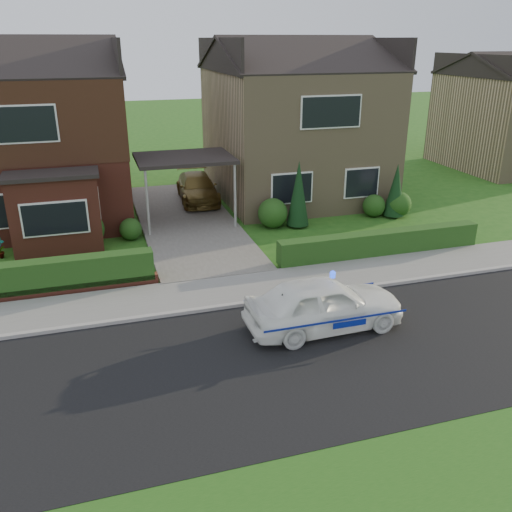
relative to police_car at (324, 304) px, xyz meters
name	(u,v)px	position (x,y,z in m)	size (l,w,h in m)	color
ground	(271,364)	(-1.83, -1.20, -0.71)	(120.00, 120.00, 0.00)	#205416
road	(271,364)	(-1.83, -1.20, -0.71)	(60.00, 6.00, 0.02)	black
kerb	(237,305)	(-1.83, 1.85, -0.65)	(60.00, 0.16, 0.12)	#9E9993
sidewalk	(228,290)	(-1.83, 2.90, -0.66)	(60.00, 2.00, 0.10)	slate
driveway	(187,221)	(-1.83, 9.80, -0.65)	(3.80, 12.00, 0.12)	#666059
house_left	(30,126)	(-7.62, 12.70, 3.10)	(7.50, 9.53, 7.25)	brown
house_right	(295,118)	(3.97, 12.79, 2.96)	(7.50, 8.06, 7.25)	#9C8460
carport_link	(184,159)	(-1.83, 9.75, 1.95)	(3.80, 3.00, 2.77)	black
dwarf_wall	(26,294)	(-7.63, 4.10, -0.53)	(7.70, 0.25, 0.36)	brown
hedge_left	(27,297)	(-7.63, 4.25, -0.71)	(7.50, 0.55, 0.90)	#133B14
hedge_right	(379,256)	(3.97, 4.15, -0.71)	(7.50, 0.55, 0.80)	#133B14
shrub_left_mid	(86,230)	(-5.83, 8.10, -0.05)	(1.32, 1.32, 1.32)	#133B14
shrub_left_near	(131,229)	(-4.23, 8.40, -0.29)	(0.84, 0.84, 0.84)	#133B14
shrub_right_near	(273,213)	(1.37, 8.20, -0.11)	(1.20, 1.20, 1.20)	#133B14
shrub_right_mid	(374,206)	(5.97, 8.30, -0.23)	(0.96, 0.96, 0.96)	#133B14
shrub_right_far	(398,204)	(6.97, 8.00, -0.17)	(1.08, 1.08, 1.08)	#133B14
conifer_a	(298,196)	(2.37, 8.00, 0.59)	(0.90, 0.90, 2.60)	black
conifer_b	(396,192)	(6.77, 8.00, 0.39)	(0.90, 0.90, 2.20)	black
neighbour_right	(511,122)	(18.17, 14.80, 1.89)	(6.50, 7.00, 5.20)	#9C8460
police_car	(324,304)	(0.00, 0.00, 0.00)	(3.82, 4.19, 1.58)	white
driveway_car	(197,188)	(-0.83, 12.54, 0.01)	(1.68, 4.13, 1.20)	brown
potted_plant_a	(0,249)	(-8.74, 7.80, -0.35)	(0.38, 0.26, 0.72)	gray
potted_plant_b	(80,270)	(-6.10, 5.10, -0.35)	(0.32, 0.39, 0.71)	gray
potted_plant_c	(27,278)	(-7.64, 4.89, -0.36)	(0.39, 0.39, 0.70)	gray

